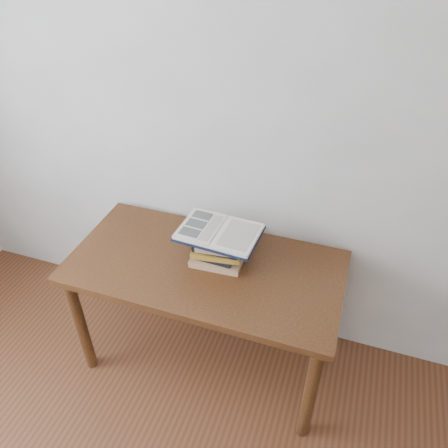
% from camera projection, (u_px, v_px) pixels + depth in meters
% --- Properties ---
extents(desk, '(1.32, 0.66, 0.71)m').
position_uv_depth(desk, '(205.00, 279.00, 2.16)').
color(desk, '#4F3113').
rests_on(desk, ground).
extents(book_stack, '(0.26, 0.21, 0.14)m').
position_uv_depth(book_stack, '(218.00, 250.00, 2.08)').
color(book_stack, '#A27F53').
rests_on(book_stack, desk).
extents(open_book, '(0.39, 0.28, 0.03)m').
position_uv_depth(open_book, '(219.00, 232.00, 2.05)').
color(open_book, black).
rests_on(open_book, book_stack).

